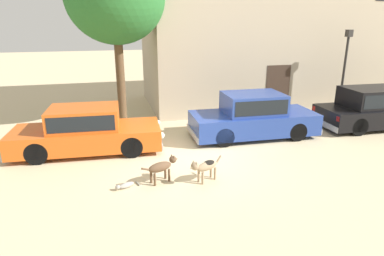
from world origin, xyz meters
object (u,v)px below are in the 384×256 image
at_px(stray_dog_spotted, 205,166).
at_px(street_lamp, 345,61).
at_px(stray_dog_tan, 162,167).
at_px(parked_sedan_nearest, 86,130).
at_px(parked_sedan_third, 374,108).
at_px(parked_sedan_second, 253,116).
at_px(stray_cat, 125,185).

distance_m(stray_dog_spotted, street_lamp, 8.84).
xyz_separation_m(stray_dog_spotted, stray_dog_tan, (-1.03, 0.28, -0.01)).
xyz_separation_m(parked_sedan_nearest, stray_dog_spotted, (2.91, -2.89, -0.28)).
bearing_deg(parked_sedan_third, parked_sedan_second, -179.37).
distance_m(stray_dog_tan, street_lamp, 9.59).
bearing_deg(parked_sedan_third, parked_sedan_nearest, -178.45).
bearing_deg(stray_cat, parked_sedan_nearest, -95.16).
distance_m(parked_sedan_third, stray_dog_tan, 8.90).
height_order(parked_sedan_third, stray_dog_spotted, parked_sedan_third).
xyz_separation_m(stray_dog_tan, street_lamp, (8.39, 4.24, 1.89)).
bearing_deg(stray_dog_spotted, parked_sedan_third, 175.58).
relative_size(parked_sedan_second, parked_sedan_third, 0.99).
xyz_separation_m(stray_dog_tan, stray_cat, (-0.93, -0.13, -0.34)).
bearing_deg(parked_sedan_nearest, street_lamp, 12.85).
height_order(stray_dog_spotted, stray_cat, stray_dog_spotted).
distance_m(stray_dog_spotted, stray_cat, 2.00).
xyz_separation_m(parked_sedan_second, parked_sedan_third, (4.90, -0.14, 0.00)).
relative_size(stray_cat, street_lamp, 0.17).
relative_size(stray_dog_spotted, stray_cat, 1.63).
height_order(parked_sedan_second, stray_dog_tan, parked_sedan_second).
relative_size(parked_sedan_nearest, parked_sedan_second, 1.04).
bearing_deg(parked_sedan_nearest, stray_cat, -66.96).
distance_m(stray_cat, street_lamp, 10.53).
bearing_deg(parked_sedan_nearest, stray_dog_spotted, -40.90).
height_order(stray_dog_tan, stray_cat, stray_dog_tan).
bearing_deg(stray_cat, parked_sedan_third, 171.06).
height_order(stray_dog_spotted, street_lamp, street_lamp).
relative_size(stray_dog_tan, street_lamp, 0.28).
height_order(parked_sedan_nearest, street_lamp, street_lamp).
relative_size(parked_sedan_nearest, stray_dog_spotted, 4.70).
xyz_separation_m(parked_sedan_second, street_lamp, (4.75, 1.62, 1.54)).
bearing_deg(stray_dog_tan, stray_dog_spotted, -37.11).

